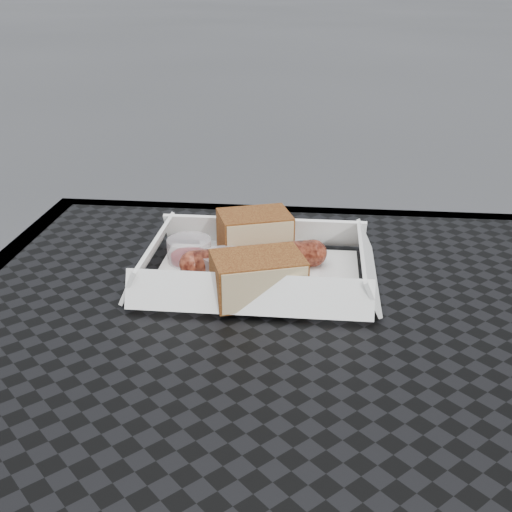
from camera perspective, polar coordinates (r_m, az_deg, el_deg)
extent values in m
cube|color=black|center=(0.56, 7.48, -10.42)|extent=(0.80, 0.80, 0.01)
cube|color=black|center=(0.91, 7.10, 3.12)|extent=(0.80, 0.03, 0.03)
cylinder|color=black|center=(1.11, -12.94, -14.85)|extent=(0.03, 0.03, 0.73)
cube|color=white|center=(0.70, 0.09, -1.77)|extent=(0.22, 0.15, 0.00)
cylinder|color=brown|center=(0.70, -0.13, -0.24)|extent=(0.14, 0.07, 0.03)
sphere|color=brown|center=(0.71, 5.11, 0.26)|extent=(0.03, 0.03, 0.03)
sphere|color=brown|center=(0.69, -5.59, -0.77)|extent=(0.03, 0.03, 0.03)
cube|color=brown|center=(0.74, -0.12, 1.98)|extent=(0.09, 0.08, 0.05)
cube|color=brown|center=(0.64, 0.17, -1.91)|extent=(0.10, 0.08, 0.05)
cylinder|color=#F5480A|center=(0.66, 4.98, -3.23)|extent=(0.02, 0.02, 0.00)
torus|color=white|center=(0.65, 5.67, -3.46)|extent=(0.02, 0.02, 0.00)
cube|color=#B2D17F|center=(0.66, 5.94, -3.18)|extent=(0.02, 0.02, 0.00)
cube|color=white|center=(0.76, -0.18, 0.50)|extent=(0.15, 0.15, 0.00)
cylinder|color=maroon|center=(0.73, -5.95, 0.38)|extent=(0.05, 0.05, 0.03)
cylinder|color=silver|center=(0.69, -2.76, -0.99)|extent=(0.05, 0.05, 0.03)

